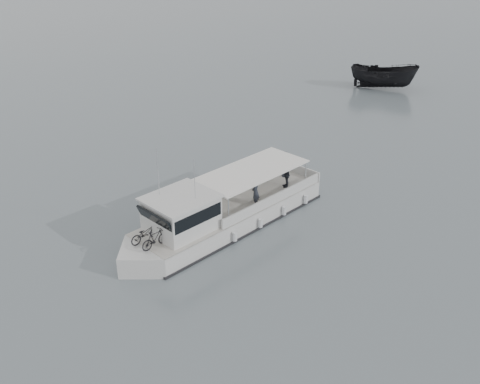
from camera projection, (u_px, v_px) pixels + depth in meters
ground at (147, 273)px, 22.96m from camera, size 1400.00×1400.00×0.00m
tour_boat at (216, 216)px, 25.80m from camera, size 12.15×5.13×5.07m
dark_motorboat at (384, 76)px, 48.14m from camera, size 5.67×5.89×2.30m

